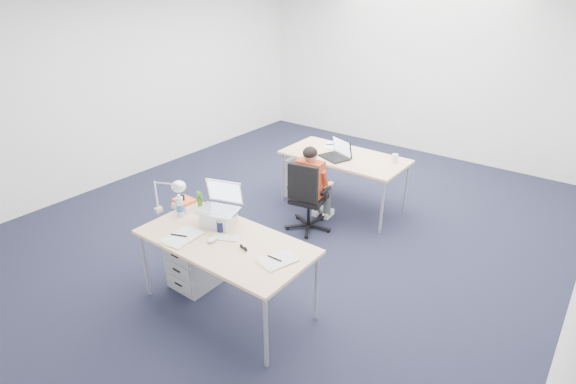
{
  "coord_description": "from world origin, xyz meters",
  "views": [
    {
      "loc": [
        2.92,
        -4.02,
        2.82
      ],
      "look_at": [
        0.42,
        -0.73,
        0.85
      ],
      "focal_mm": 28.0,
      "sensor_mm": 36.0,
      "label": 1
    }
  ],
  "objects_px": {
    "office_chair": "(308,210)",
    "desk_lamp": "(165,195)",
    "cordless_phone": "(183,202)",
    "headphones": "(215,211)",
    "far_cup": "(395,158)",
    "drawer_pedestal_near": "(197,259)",
    "dark_laptop": "(334,148)",
    "wireless_keyboard": "(226,238)",
    "water_bottle": "(180,205)",
    "seated_person": "(314,185)",
    "computer_mouse": "(212,240)",
    "silver_laptop": "(218,206)",
    "desk_near": "(225,244)",
    "sunglasses": "(243,248)",
    "book_stack": "(185,204)",
    "bear_figurine": "(199,198)",
    "can_koozie": "(221,225)",
    "desk_far": "(344,159)",
    "drawer_pedestal_far": "(306,177)"
  },
  "relations": [
    {
      "from": "wireless_keyboard",
      "to": "cordless_phone",
      "type": "height_order",
      "value": "cordless_phone"
    },
    {
      "from": "office_chair",
      "to": "desk_lamp",
      "type": "height_order",
      "value": "desk_lamp"
    },
    {
      "from": "bear_figurine",
      "to": "dark_laptop",
      "type": "bearing_deg",
      "value": 87.01
    },
    {
      "from": "office_chair",
      "to": "computer_mouse",
      "type": "relative_size",
      "value": 8.94
    },
    {
      "from": "office_chair",
      "to": "desk_near",
      "type": "bearing_deg",
      "value": -93.54
    },
    {
      "from": "office_chair",
      "to": "drawer_pedestal_far",
      "type": "xyz_separation_m",
      "value": [
        -0.58,
        0.8,
        0.02
      ]
    },
    {
      "from": "seated_person",
      "to": "drawer_pedestal_far",
      "type": "bearing_deg",
      "value": 126.1
    },
    {
      "from": "wireless_keyboard",
      "to": "seated_person",
      "type": "bearing_deg",
      "value": 72.91
    },
    {
      "from": "headphones",
      "to": "bear_figurine",
      "type": "xyz_separation_m",
      "value": [
        -0.23,
        0.02,
        0.06
      ]
    },
    {
      "from": "bear_figurine",
      "to": "computer_mouse",
      "type": "bearing_deg",
      "value": -26.63
    },
    {
      "from": "office_chair",
      "to": "headphones",
      "type": "bearing_deg",
      "value": -110.47
    },
    {
      "from": "water_bottle",
      "to": "bear_figurine",
      "type": "height_order",
      "value": "water_bottle"
    },
    {
      "from": "headphones",
      "to": "cordless_phone",
      "type": "relative_size",
      "value": 1.32
    },
    {
      "from": "cordless_phone",
      "to": "dark_laptop",
      "type": "relative_size",
      "value": 0.43
    },
    {
      "from": "cordless_phone",
      "to": "water_bottle",
      "type": "bearing_deg",
      "value": -74.4
    },
    {
      "from": "silver_laptop",
      "to": "headphones",
      "type": "xyz_separation_m",
      "value": [
        -0.2,
        0.14,
        -0.18
      ]
    },
    {
      "from": "office_chair",
      "to": "desk_lamp",
      "type": "bearing_deg",
      "value": -118.9
    },
    {
      "from": "silver_laptop",
      "to": "sunglasses",
      "type": "bearing_deg",
      "value": -38.77
    },
    {
      "from": "headphones",
      "to": "far_cup",
      "type": "bearing_deg",
      "value": 69.06
    },
    {
      "from": "computer_mouse",
      "to": "sunglasses",
      "type": "bearing_deg",
      "value": 10.24
    },
    {
      "from": "headphones",
      "to": "cordless_phone",
      "type": "distance_m",
      "value": 0.34
    },
    {
      "from": "desk_lamp",
      "to": "bear_figurine",
      "type": "bearing_deg",
      "value": 94.39
    },
    {
      "from": "headphones",
      "to": "book_stack",
      "type": "relative_size",
      "value": 0.96
    },
    {
      "from": "book_stack",
      "to": "far_cup",
      "type": "distance_m",
      "value": 2.68
    },
    {
      "from": "desk_near",
      "to": "far_cup",
      "type": "height_order",
      "value": "far_cup"
    },
    {
      "from": "desk_near",
      "to": "desk_far",
      "type": "bearing_deg",
      "value": 95.4
    },
    {
      "from": "office_chair",
      "to": "water_bottle",
      "type": "relative_size",
      "value": 3.96
    },
    {
      "from": "wireless_keyboard",
      "to": "water_bottle",
      "type": "distance_m",
      "value": 0.65
    },
    {
      "from": "silver_laptop",
      "to": "far_cup",
      "type": "height_order",
      "value": "silver_laptop"
    },
    {
      "from": "drawer_pedestal_far",
      "to": "desk_lamp",
      "type": "distance_m",
      "value": 2.56
    },
    {
      "from": "silver_laptop",
      "to": "desk_lamp",
      "type": "bearing_deg",
      "value": -176.4
    },
    {
      "from": "computer_mouse",
      "to": "can_koozie",
      "type": "bearing_deg",
      "value": 107.6
    },
    {
      "from": "desk_far",
      "to": "book_stack",
      "type": "relative_size",
      "value": 7.39
    },
    {
      "from": "desk_near",
      "to": "wireless_keyboard",
      "type": "relative_size",
      "value": 6.63
    },
    {
      "from": "cordless_phone",
      "to": "can_koozie",
      "type": "bearing_deg",
      "value": -32.54
    },
    {
      "from": "far_cup",
      "to": "cordless_phone",
      "type": "bearing_deg",
      "value": -115.03
    },
    {
      "from": "silver_laptop",
      "to": "cordless_phone",
      "type": "distance_m",
      "value": 0.52
    },
    {
      "from": "office_chair",
      "to": "desk_lamp",
      "type": "distance_m",
      "value": 1.88
    },
    {
      "from": "desk_far",
      "to": "cordless_phone",
      "type": "height_order",
      "value": "cordless_phone"
    },
    {
      "from": "office_chair",
      "to": "far_cup",
      "type": "distance_m",
      "value": 1.28
    },
    {
      "from": "cordless_phone",
      "to": "book_stack",
      "type": "bearing_deg",
      "value": 65.19
    },
    {
      "from": "cordless_phone",
      "to": "desk_lamp",
      "type": "relative_size",
      "value": 0.35
    },
    {
      "from": "drawer_pedestal_near",
      "to": "desk_far",
      "type": "bearing_deg",
      "value": 83.17
    },
    {
      "from": "drawer_pedestal_near",
      "to": "dark_laptop",
      "type": "height_order",
      "value": "dark_laptop"
    },
    {
      "from": "seated_person",
      "to": "computer_mouse",
      "type": "height_order",
      "value": "seated_person"
    },
    {
      "from": "cordless_phone",
      "to": "sunglasses",
      "type": "relative_size",
      "value": 1.5
    },
    {
      "from": "silver_laptop",
      "to": "water_bottle",
      "type": "xyz_separation_m",
      "value": [
        -0.41,
        -0.11,
        -0.08
      ]
    },
    {
      "from": "office_chair",
      "to": "dark_laptop",
      "type": "bearing_deg",
      "value": 82.25
    },
    {
      "from": "office_chair",
      "to": "cordless_phone",
      "type": "bearing_deg",
      "value": -121.0
    },
    {
      "from": "desk_near",
      "to": "office_chair",
      "type": "distance_m",
      "value": 1.71
    }
  ]
}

